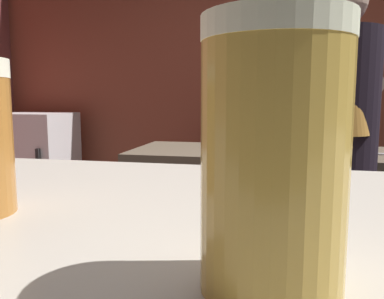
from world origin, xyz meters
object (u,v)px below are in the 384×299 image
bottle_vinegar (308,84)px  bartender (332,152)px  mixing_bowl (275,144)px  bottle_soy (292,84)px  chefs_knife (381,154)px  bottle_olive_oil (256,83)px  pint_glass_far (273,158)px  mini_fridge (37,170)px

bottle_vinegar → bartender: bearing=-90.7°
mixing_bowl → bottle_soy: 1.22m
chefs_knife → bottle_olive_oil: (-0.67, 1.24, 0.39)m
pint_glass_far → bottle_vinegar: bottle_vinegar is taller
bottle_vinegar → bottle_olive_oil: bearing=-169.6°
bartender → chefs_knife: bartender is taller
mini_fridge → chefs_knife: 2.85m
pint_glass_far → chefs_knife: bearing=74.9°
chefs_knife → bottle_olive_oil: bottle_olive_oil is taller
mini_fridge → chefs_knife: (2.60, -1.10, 0.38)m
mini_fridge → bartender: bearing=-32.8°
chefs_knife → bottle_vinegar: bearing=106.5°
mixing_bowl → chefs_knife: mixing_bowl is taller
bottle_olive_oil → bottle_vinegar: bearing=10.4°
mini_fridge → pint_glass_far: 3.66m
mini_fridge → mixing_bowl: bearing=-24.4°
bartender → chefs_knife: (0.28, 0.41, -0.06)m
mini_fridge → bottle_olive_oil: (1.93, 0.14, 0.77)m
chefs_knife → bottle_olive_oil: 1.46m
mini_fridge → bottle_soy: (2.22, 0.21, 0.75)m
mini_fridge → pint_glass_far: (2.11, -2.92, 0.62)m
mini_fridge → bottle_soy: size_ratio=5.79×
bottle_olive_oil → bottle_soy: bottle_olive_oil is taller
bartender → chefs_knife: size_ratio=6.82×
bottle_vinegar → bottle_olive_oil: 0.42m
bottle_vinegar → bottle_soy: bearing=-174.7°
mini_fridge → bottle_vinegar: 2.48m
bartender → mini_fridge: bearing=39.9°
mini_fridge → bartender: 2.80m
pint_glass_far → mini_fridge: bearing=125.9°
chefs_knife → mixing_bowl: bearing=169.5°
mini_fridge → mixing_bowl: mini_fridge is taller
bottle_olive_oil → mixing_bowl: bearing=-81.1°
mini_fridge → bottle_olive_oil: bottle_olive_oil is taller
mini_fridge → chefs_knife: mini_fridge is taller
bottle_olive_oil → mini_fridge: bearing=-175.8°
pint_glass_far → bottle_soy: 3.13m
chefs_knife → bottle_vinegar: bottle_vinegar is taller
mixing_bowl → bottle_vinegar: size_ratio=0.98×
chefs_knife → pint_glass_far: pint_glass_far is taller
bartender → bottle_vinegar: bartender is taller
mixing_bowl → bottle_olive_oil: 1.17m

